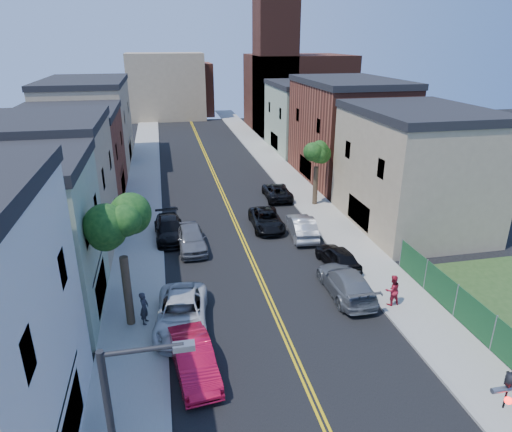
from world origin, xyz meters
TOP-DOWN VIEW (x-y plane):
  - sidewalk_left at (-7.90, 40.00)m, footprint 3.20×100.00m
  - sidewalk_right at (7.90, 40.00)m, footprint 3.20×100.00m
  - curb_left at (-6.15, 40.00)m, footprint 0.30×100.00m
  - curb_right at (6.15, 40.00)m, footprint 0.30×100.00m
  - bldg_left_palegrn at (-14.00, 16.00)m, footprint 9.00×8.00m
  - bldg_left_tan_near at (-14.00, 25.00)m, footprint 9.00×10.00m
  - bldg_left_brick at (-14.00, 36.00)m, footprint 9.00×12.00m
  - bldg_left_tan_far at (-14.00, 50.00)m, footprint 9.00×16.00m
  - bldg_right_tan at (14.00, 24.00)m, footprint 9.00×12.00m
  - bldg_right_brick at (14.00, 38.00)m, footprint 9.00×14.00m
  - bldg_right_palegrn at (14.00, 52.00)m, footprint 9.00×12.00m
  - church at (16.33, 67.07)m, footprint 16.20×14.20m
  - backdrop_left at (-4.00, 82.00)m, footprint 14.00×8.00m
  - backdrop_center at (0.00, 86.00)m, footprint 10.00×8.00m
  - fence_right at (9.50, 9.50)m, footprint 0.04×15.00m
  - tree_left_mid at (-7.88, 14.01)m, footprint 5.20×5.20m
  - tree_right_far at (7.92, 30.01)m, footprint 4.40×4.40m
  - red_sedan at (-4.86, 9.53)m, footprint 2.25×4.99m
  - white_pickup at (-5.21, 13.33)m, footprint 3.29×6.07m
  - grey_car_left at (-3.97, 22.93)m, footprint 2.21×5.06m
  - black_car_left at (-5.50, 25.22)m, footprint 2.39×5.43m
  - grey_car_right at (4.66, 14.63)m, footprint 2.33×5.61m
  - black_car_right at (5.50, 18.11)m, footprint 2.17×4.46m
  - silver_car_right at (4.61, 23.45)m, footprint 2.22×5.15m
  - dark_car_right_far at (4.96, 32.64)m, footprint 2.57×5.19m
  - black_suv_lane at (2.31, 25.69)m, footprint 2.53×5.19m
  - pedestrian_left at (-7.13, 13.86)m, footprint 0.60×0.76m
  - pedestrian_right at (6.70, 12.83)m, footprint 0.96×0.78m

SIDE VIEW (x-z plane):
  - sidewalk_left at x=-7.90m, z-range 0.00..0.15m
  - sidewalk_right at x=7.90m, z-range 0.00..0.15m
  - curb_left at x=-6.15m, z-range 0.00..0.15m
  - curb_right at x=6.15m, z-range 0.00..0.15m
  - dark_car_right_far at x=4.96m, z-range 0.00..1.41m
  - black_suv_lane at x=2.31m, z-range 0.00..1.42m
  - black_car_right at x=5.50m, z-range 0.00..1.47m
  - black_car_left at x=-5.50m, z-range 0.00..1.55m
  - red_sedan at x=-4.86m, z-range 0.00..1.59m
  - white_pickup at x=-5.21m, z-range 0.00..1.61m
  - grey_car_right at x=4.66m, z-range 0.00..1.62m
  - silver_car_right at x=4.61m, z-range 0.00..1.65m
  - grey_car_left at x=-3.97m, z-range 0.00..1.70m
  - pedestrian_left at x=-7.13m, z-range 0.15..1.99m
  - pedestrian_right at x=6.70m, z-range 0.15..2.01m
  - fence_right at x=9.50m, z-range 0.15..2.05m
  - bldg_left_brick at x=-14.00m, z-range 0.00..8.00m
  - bldg_left_palegrn at x=-14.00m, z-range 0.00..8.50m
  - bldg_right_palegrn at x=14.00m, z-range 0.00..8.50m
  - bldg_left_tan_near at x=-14.00m, z-range 0.00..9.00m
  - bldg_right_tan at x=14.00m, z-range 0.00..9.00m
  - bldg_left_tan_far at x=-14.00m, z-range 0.00..9.50m
  - bldg_right_brick at x=14.00m, z-range 0.00..10.00m
  - backdrop_center at x=0.00m, z-range 0.00..10.00m
  - tree_right_far at x=7.92m, z-range 1.74..9.77m
  - backdrop_left at x=-4.00m, z-range 0.00..12.00m
  - tree_left_mid at x=-7.88m, z-range 1.94..11.23m
  - church at x=16.33m, z-range -4.06..18.54m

